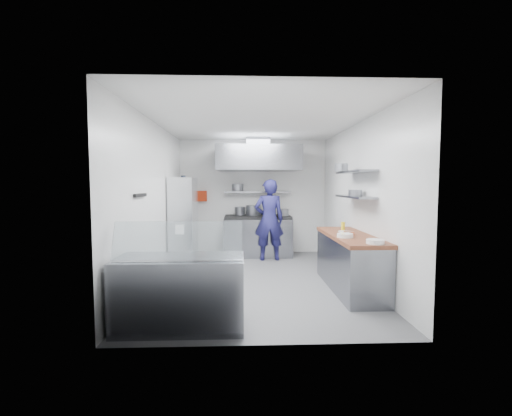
{
  "coord_description": "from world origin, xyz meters",
  "views": [
    {
      "loc": [
        -0.26,
        -6.02,
        1.71
      ],
      "look_at": [
        0.0,
        0.6,
        1.25
      ],
      "focal_mm": 24.0,
      "sensor_mm": 36.0,
      "label": 1
    }
  ],
  "objects_px": {
    "gas_range": "(258,237)",
    "display_case": "(181,292)",
    "wire_rack": "(184,221)",
    "chef": "(269,220)"
  },
  "relations": [
    {
      "from": "gas_range",
      "to": "display_case",
      "type": "distance_m",
      "value": 4.25
    },
    {
      "from": "display_case",
      "to": "gas_range",
      "type": "bearing_deg",
      "value": 74.98
    },
    {
      "from": "chef",
      "to": "display_case",
      "type": "height_order",
      "value": "chef"
    },
    {
      "from": "display_case",
      "to": "wire_rack",
      "type": "bearing_deg",
      "value": 99.03
    },
    {
      "from": "gas_range",
      "to": "display_case",
      "type": "relative_size",
      "value": 1.07
    },
    {
      "from": "gas_range",
      "to": "wire_rack",
      "type": "xyz_separation_m",
      "value": [
        -1.63,
        -0.76,
        0.48
      ]
    },
    {
      "from": "chef",
      "to": "display_case",
      "type": "bearing_deg",
      "value": 66.4
    },
    {
      "from": "chef",
      "to": "display_case",
      "type": "distance_m",
      "value": 3.87
    },
    {
      "from": "wire_rack",
      "to": "display_case",
      "type": "distance_m",
      "value": 3.41
    },
    {
      "from": "gas_range",
      "to": "display_case",
      "type": "xyz_separation_m",
      "value": [
        -1.1,
        -4.1,
        -0.03
      ]
    }
  ]
}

